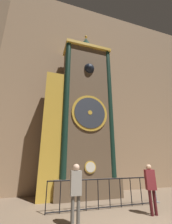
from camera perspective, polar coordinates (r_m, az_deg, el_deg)
cathedral_back_wall at (r=11.70m, az=-0.27°, el=10.81°), size 24.00×0.32×15.01m
clock_tower at (r=9.25m, az=-1.94°, el=-0.82°), size 4.40×1.79×10.83m
railing_fence at (r=7.10m, az=6.82°, el=-27.94°), size 4.70×0.05×1.13m
visitor_near at (r=5.26m, az=-3.90°, el=-26.74°), size 0.35×0.24×1.76m
visitor_far at (r=6.70m, az=23.39°, el=-23.77°), size 0.39×0.31×1.72m
stanchion_post at (r=8.75m, az=24.99°, el=-26.42°), size 0.28×0.28×1.08m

